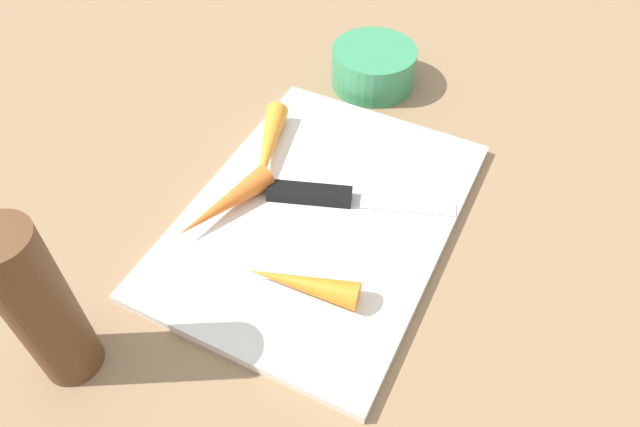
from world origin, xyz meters
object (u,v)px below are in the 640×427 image
object	(u,v)px
small_bowl	(374,67)
pepper_grinder	(41,308)
carrot_longest	(268,150)
carrot_shortest	(302,283)
cutting_board	(320,217)
carrot_medium	(224,204)
knife	(322,195)

from	to	relation	value
small_bowl	pepper_grinder	distance (m)	0.50
small_bowl	pepper_grinder	bearing A→B (deg)	-8.65
carrot_longest	carrot_shortest	bearing A→B (deg)	19.52
cutting_board	small_bowl	bearing A→B (deg)	-169.50
carrot_medium	small_bowl	xyz separation A→B (m)	(-0.29, 0.04, 0.00)
cutting_board	carrot_shortest	distance (m)	0.10
cutting_board	carrot_longest	bearing A→B (deg)	-118.36
cutting_board	carrot_medium	xyz separation A→B (m)	(0.04, -0.09, 0.02)
knife	pepper_grinder	size ratio (longest dim) A/B	1.13
knife	carrot_longest	size ratio (longest dim) A/B	1.40
carrot_shortest	pepper_grinder	world-z (taller)	pepper_grinder
knife	carrot_shortest	size ratio (longest dim) A/B	1.83
carrot_medium	pepper_grinder	size ratio (longest dim) A/B	0.68
knife	small_bowl	bearing A→B (deg)	80.04
knife	cutting_board	bearing A→B (deg)	-88.74
knife	pepper_grinder	world-z (taller)	pepper_grinder
cutting_board	pepper_grinder	world-z (taller)	pepper_grinder
cutting_board	knife	bearing A→B (deg)	-159.19
carrot_shortest	small_bowl	xyz separation A→B (m)	(-0.34, -0.07, 0.00)
pepper_grinder	knife	bearing A→B (deg)	156.57
cutting_board	knife	distance (m)	0.02
knife	pepper_grinder	bearing A→B (deg)	-132.98
small_bowl	carrot_shortest	bearing A→B (deg)	12.32
carrot_medium	pepper_grinder	xyz separation A→B (m)	(0.20, -0.03, 0.06)
carrot_medium	pepper_grinder	world-z (taller)	pepper_grinder
carrot_shortest	knife	bearing A→B (deg)	-82.86
carrot_longest	carrot_shortest	world-z (taller)	same
cutting_board	knife	xyz separation A→B (m)	(-0.02, -0.01, 0.01)
cutting_board	carrot_longest	size ratio (longest dim) A/B	2.58
carrot_longest	pepper_grinder	bearing A→B (deg)	-26.10
cutting_board	knife	world-z (taller)	knife
carrot_longest	carrot_shortest	distance (m)	0.19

